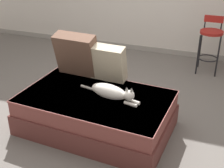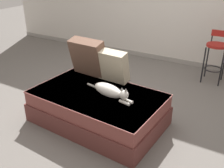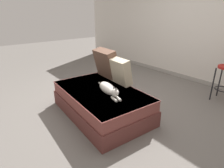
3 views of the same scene
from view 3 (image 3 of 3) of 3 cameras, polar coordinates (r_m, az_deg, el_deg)
name	(u,v)px [view 3 (image 3 of 3)]	position (r m, az deg, el deg)	size (l,w,h in m)	color
ground_plane	(120,106)	(3.32, 2.43, -6.74)	(16.00, 16.00, 0.00)	#66605B
wall_back_panel	(198,24)	(4.74, 24.63, 16.38)	(8.00, 0.10, 2.60)	silver
wall_baseboard_trim	(188,78)	(4.92, 22.09, 1.82)	(8.00, 0.02, 0.09)	gray
couch	(101,102)	(3.00, -3.29, -5.41)	(1.67, 1.09, 0.42)	brown
throw_pillow_corner	(106,63)	(3.38, -1.74, 6.28)	(0.52, 0.32, 0.53)	brown
throw_pillow_middle	(120,71)	(3.08, 2.40, 3.88)	(0.43, 0.26, 0.44)	beige
cat	(108,89)	(2.76, -1.14, -1.46)	(0.73, 0.25, 0.19)	white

